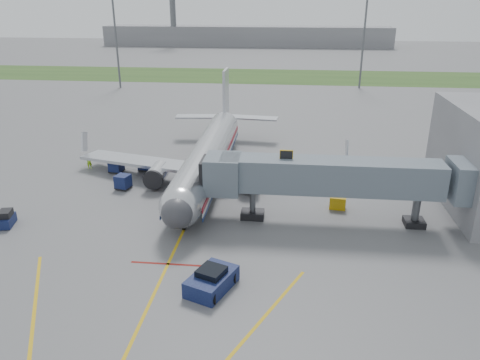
# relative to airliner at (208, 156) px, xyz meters

# --- Properties ---
(ground) EXTENTS (400.00, 400.00, 0.00)m
(ground) POSITION_rel_airliner_xyz_m (-0.00, -15.25, -2.65)
(ground) COLOR #565659
(ground) RESTS_ON ground
(grass_strip) EXTENTS (300.00, 25.00, 0.01)m
(grass_strip) POSITION_rel_airliner_xyz_m (-0.00, 74.75, -2.64)
(grass_strip) COLOR #2D4C1E
(grass_strip) RESTS_ON ground
(apron_markings) EXTENTS (21.52, 50.00, 0.01)m
(apron_markings) POSITION_rel_airliner_xyz_m (-0.00, -22.65, -2.64)
(apron_markings) COLOR gold
(apron_markings) RESTS_ON ground
(airliner) EXTENTS (32.10, 35.67, 10.25)m
(airliner) POSITION_rel_airliner_xyz_m (0.00, 0.00, 0.00)
(airliner) COLOR silver
(airliner) RESTS_ON ground
(jet_bridge) EXTENTS (25.30, 4.00, 6.90)m
(jet_bridge) POSITION_rel_airliner_xyz_m (12.86, -10.25, 1.82)
(jet_bridge) COLOR slate
(jet_bridge) RESTS_ON ground
(light_mast_left) EXTENTS (2.00, 0.44, 20.40)m
(light_mast_left) POSITION_rel_airliner_xyz_m (-30.00, 54.75, 8.13)
(light_mast_left) COLOR #595B60
(light_mast_left) RESTS_ON ground
(light_mast_right) EXTENTS (2.00, 0.44, 20.40)m
(light_mast_right) POSITION_rel_airliner_xyz_m (25.00, 59.75, 8.13)
(light_mast_right) COLOR #595B60
(light_mast_right) RESTS_ON ground
(distant_terminal) EXTENTS (120.00, 14.00, 8.00)m
(distant_terminal) POSITION_rel_airliner_xyz_m (-10.00, 154.75, 1.35)
(distant_terminal) COLOR slate
(distant_terminal) RESTS_ON ground
(control_tower) EXTENTS (4.00, 4.00, 30.00)m
(control_tower) POSITION_rel_airliner_xyz_m (-40.00, 149.75, 14.68)
(control_tower) COLOR #595B60
(control_tower) RESTS_ON ground
(pushback_tug) EXTENTS (3.77, 4.64, 1.67)m
(pushback_tug) POSITION_rel_airliner_xyz_m (4.00, -22.18, -1.95)
(pushback_tug) COLOR #0D0F3A
(pushback_tug) RESTS_ON ground
(baggage_tug) EXTENTS (1.59, 2.36, 1.51)m
(baggage_tug) POSITION_rel_airliner_xyz_m (-16.44, -14.26, -1.98)
(baggage_tug) COLOR #0D0F3A
(baggage_tug) RESTS_ON ground
(baggage_cart_a) EXTENTS (1.80, 1.80, 1.59)m
(baggage_cart_a) POSITION_rel_airliner_xyz_m (-8.73, -4.54, -1.83)
(baggage_cart_a) COLOR #0D0F3A
(baggage_cart_a) RESTS_ON ground
(baggage_cart_b) EXTENTS (1.73, 1.73, 1.62)m
(baggage_cart_b) POSITION_rel_airliner_xyz_m (-11.29, 0.42, -1.82)
(baggage_cart_b) COLOR #0D0F3A
(baggage_cart_b) RESTS_ON ground
(baggage_cart_c) EXTENTS (1.43, 1.43, 1.47)m
(baggage_cart_c) POSITION_rel_airliner_xyz_m (-8.14, 1.51, -1.89)
(baggage_cart_c) COLOR #0D0F3A
(baggage_cart_c) RESTS_ON ground
(belt_loader) EXTENTS (1.54, 4.18, 2.01)m
(belt_loader) POSITION_rel_airliner_xyz_m (-2.50, -1.78, -2.15)
(belt_loader) COLOR #0D0F3A
(belt_loader) RESTS_ON ground
(ground_power_cart) EXTENTS (1.70, 1.25, 1.26)m
(ground_power_cart) POSITION_rel_airliner_xyz_m (14.27, -7.25, -2.02)
(ground_power_cart) COLOR #C7960B
(ground_power_cart) RESTS_ON ground
(ramp_worker) EXTENTS (0.70, 0.58, 1.63)m
(ramp_worker) POSITION_rel_airliner_xyz_m (-15.01, 1.29, -1.83)
(ramp_worker) COLOR #9EDF1A
(ramp_worker) RESTS_ON ground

